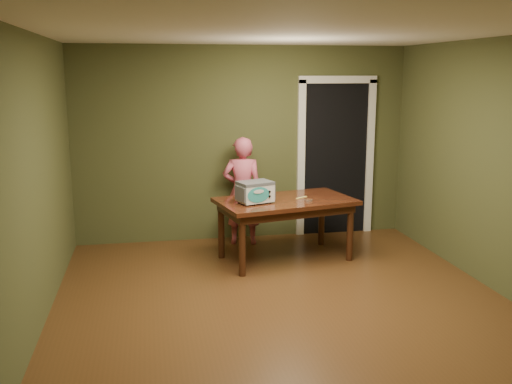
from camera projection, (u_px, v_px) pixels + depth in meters
floor at (286, 308)px, 5.54m from camera, size 5.00×5.00×0.00m
room_shell at (288, 132)px, 5.19m from camera, size 4.52×5.02×2.61m
doorway at (329, 156)px, 8.24m from camera, size 1.10×0.66×2.25m
dining_table at (285, 207)px, 6.86m from camera, size 1.75×1.21×0.75m
toy_oven at (255, 191)px, 6.63m from camera, size 0.47×0.38×0.25m
baking_pan at (308, 200)px, 6.75m from camera, size 0.10×0.10×0.02m
spatula at (302, 197)px, 6.92m from camera, size 0.16×0.12×0.01m
child at (242, 191)px, 7.50m from camera, size 0.58×0.43×1.43m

